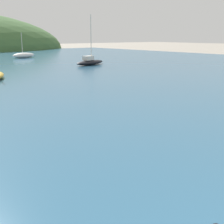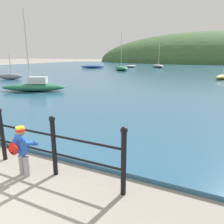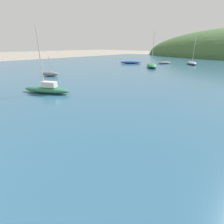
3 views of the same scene
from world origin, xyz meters
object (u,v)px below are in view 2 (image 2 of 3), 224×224
(boat_white_sailboat, at_px, (158,66))
(boat_far_right, at_px, (224,77))
(boat_twin_mast, at_px, (34,86))
(boat_nearest_quay, at_px, (93,67))
(boat_blue_hull, at_px, (130,66))
(child_in_coat, at_px, (21,147))
(boat_green_fishing, at_px, (121,68))
(boat_mid_harbor, at_px, (10,76))

(boat_white_sailboat, xyz_separation_m, boat_far_right, (10.23, -15.58, -0.07))
(boat_twin_mast, bearing_deg, boat_far_right, 50.70)
(boat_nearest_quay, xyz_separation_m, boat_blue_hull, (5.08, 3.93, -0.03))
(child_in_coat, relative_size, boat_green_fishing, 0.19)
(boat_nearest_quay, height_order, boat_blue_hull, boat_nearest_quay)
(child_in_coat, relative_size, boat_twin_mast, 0.21)
(boat_far_right, relative_size, boat_blue_hull, 1.14)
(child_in_coat, height_order, boat_nearest_quay, child_in_coat)
(child_in_coat, distance_m, boat_nearest_quay, 33.68)
(boat_nearest_quay, bearing_deg, child_in_coat, -61.56)
(boat_green_fishing, bearing_deg, boat_blue_hull, 101.26)
(boat_mid_harbor, distance_m, boat_nearest_quay, 18.44)
(child_in_coat, xyz_separation_m, boat_white_sailboat, (-6.59, 35.92, -0.21))
(boat_white_sailboat, xyz_separation_m, boat_blue_hull, (-4.37, -2.37, -0.07))
(boat_mid_harbor, distance_m, boat_blue_hull, 22.45)
(boat_far_right, bearing_deg, child_in_coat, -100.15)
(boat_twin_mast, bearing_deg, child_in_coat, -46.19)
(boat_twin_mast, bearing_deg, boat_mid_harbor, 150.03)
(boat_blue_hull, relative_size, boat_green_fishing, 0.50)
(child_in_coat, relative_size, boat_far_right, 0.33)
(boat_mid_harbor, bearing_deg, boat_white_sailboat, 73.40)
(child_in_coat, bearing_deg, boat_far_right, 79.85)
(child_in_coat, bearing_deg, boat_twin_mast, 133.81)
(boat_white_sailboat, relative_size, boat_blue_hull, 1.83)
(child_in_coat, bearing_deg, boat_mid_harbor, 140.94)
(boat_mid_harbor, distance_m, boat_green_fishing, 16.13)
(boat_nearest_quay, distance_m, boat_blue_hull, 6.43)
(boat_twin_mast, relative_size, boat_green_fishing, 0.88)
(child_in_coat, height_order, boat_blue_hull, child_in_coat)
(boat_blue_hull, bearing_deg, boat_nearest_quay, -142.27)
(boat_mid_harbor, relative_size, boat_twin_mast, 0.47)
(boat_twin_mast, bearing_deg, boat_blue_hull, 98.54)
(boat_green_fishing, bearing_deg, boat_white_sailboat, 71.51)
(boat_blue_hull, bearing_deg, boat_mid_harbor, -97.60)
(boat_nearest_quay, bearing_deg, boat_mid_harbor, -83.41)
(boat_white_sailboat, xyz_separation_m, boat_nearest_quay, (-9.45, -6.30, -0.05))
(boat_far_right, distance_m, boat_blue_hull, 19.69)
(boat_twin_mast, bearing_deg, boat_nearest_quay, 112.03)
(boat_mid_harbor, height_order, boat_white_sailboat, boat_white_sailboat)
(child_in_coat, distance_m, boat_green_fishing, 28.52)
(boat_far_right, bearing_deg, boat_mid_harbor, -152.76)
(child_in_coat, xyz_separation_m, boat_mid_harbor, (-13.93, 11.30, -0.23))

